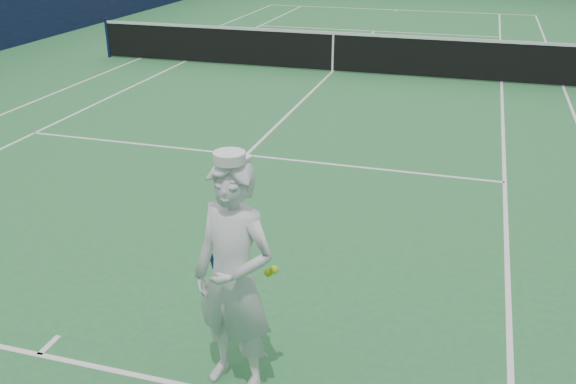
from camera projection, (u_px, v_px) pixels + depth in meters
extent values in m
plane|color=#2C733C|center=(332.00, 72.00, 16.28)|extent=(80.00, 80.00, 0.00)
cube|color=white|center=(396.00, 10.00, 26.72)|extent=(11.03, 0.06, 0.01)
cube|color=white|center=(39.00, 355.00, 5.83)|extent=(11.03, 0.06, 0.01)
cube|color=white|center=(139.00, 59.00, 17.72)|extent=(0.06, 23.83, 0.01)
cube|color=white|center=(563.00, 87.00, 14.84)|extent=(0.06, 23.83, 0.01)
cube|color=white|center=(184.00, 62.00, 17.36)|extent=(0.06, 23.77, 0.01)
cube|color=white|center=(502.00, 83.00, 15.20)|extent=(0.06, 23.77, 0.01)
cube|color=white|center=(374.00, 31.00, 21.90)|extent=(8.23, 0.06, 0.01)
cube|color=white|center=(246.00, 155.00, 10.65)|extent=(8.23, 0.06, 0.01)
cube|color=white|center=(332.00, 72.00, 16.28)|extent=(0.06, 12.80, 0.01)
cube|color=white|center=(396.00, 10.00, 26.59)|extent=(0.06, 0.30, 0.01)
cube|color=white|center=(49.00, 345.00, 5.97)|extent=(0.06, 0.30, 0.01)
cylinder|color=#141E4C|center=(108.00, 38.00, 17.74)|extent=(0.09, 0.09, 1.07)
cube|color=black|center=(333.00, 52.00, 16.08)|extent=(12.79, 0.02, 0.92)
cube|color=white|center=(333.00, 33.00, 15.89)|extent=(12.79, 0.04, 0.07)
cube|color=white|center=(333.00, 53.00, 16.09)|extent=(0.05, 0.03, 0.94)
imported|color=white|center=(234.00, 280.00, 5.09)|extent=(0.85, 0.67, 2.04)
cylinder|color=white|center=(229.00, 157.00, 4.68)|extent=(0.24, 0.24, 0.08)
cube|color=white|center=(240.00, 156.00, 4.79)|extent=(0.20, 0.15, 0.02)
cylinder|color=navy|center=(213.00, 262.00, 5.28)|extent=(0.06, 0.10, 0.22)
cube|color=#1F25AC|center=(216.00, 277.00, 5.40)|extent=(0.03, 0.03, 0.14)
torus|color=#1F25AC|center=(223.00, 295.00, 5.52)|extent=(0.31, 0.18, 0.29)
cube|color=beige|center=(223.00, 295.00, 5.52)|extent=(0.21, 0.06, 0.30)
sphere|color=#B8DB18|center=(268.00, 273.00, 5.00)|extent=(0.07, 0.07, 0.07)
sphere|color=#B8DB18|center=(274.00, 270.00, 4.98)|extent=(0.07, 0.07, 0.07)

